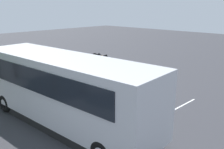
{
  "coord_description": "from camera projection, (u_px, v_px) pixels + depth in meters",
  "views": [
    {
      "loc": [
        -10.61,
        10.7,
        5.36
      ],
      "look_at": [
        -0.23,
        -0.22,
        1.1
      ],
      "focal_mm": 38.78,
      "sensor_mm": 36.0,
      "label": 1
    }
  ],
  "objects": [
    {
      "name": "ground_plane",
      "position": [
        107.0,
        91.0,
        15.95
      ],
      "size": [
        80.0,
        80.0,
        0.0
      ],
      "primitive_type": "plane",
      "color": "#38383D"
    },
    {
      "name": "tour_bus",
      "position": [
        63.0,
        91.0,
        10.98
      ],
      "size": [
        9.86,
        3.03,
        3.25
      ],
      "color": "silver",
      "rests_on": "ground_plane"
    },
    {
      "name": "spectator_far_left",
      "position": [
        122.0,
        97.0,
        12.12
      ],
      "size": [
        0.58,
        0.37,
        1.66
      ],
      "color": "black",
      "rests_on": "ground_plane"
    },
    {
      "name": "spectator_left",
      "position": [
        107.0,
        89.0,
        13.02
      ],
      "size": [
        0.58,
        0.37,
        1.79
      ],
      "color": "black",
      "rests_on": "ground_plane"
    },
    {
      "name": "spectator_centre",
      "position": [
        97.0,
        85.0,
        13.61
      ],
      "size": [
        0.58,
        0.36,
        1.81
      ],
      "color": "black",
      "rests_on": "ground_plane"
    },
    {
      "name": "parked_motorcycle_silver",
      "position": [
        80.0,
        97.0,
        13.46
      ],
      "size": [
        2.05,
        0.58,
        0.99
      ],
      "color": "black",
      "rests_on": "ground_plane"
    },
    {
      "name": "stunt_motorcycle",
      "position": [
        103.0,
        60.0,
        20.15
      ],
      "size": [
        1.96,
        0.91,
        1.69
      ],
      "color": "black",
      "rests_on": "ground_plane"
    },
    {
      "name": "bay_line_a",
      "position": [
        175.0,
        109.0,
        13.04
      ],
      "size": [
        0.27,
        4.21,
        0.01
      ],
      "color": "white",
      "rests_on": "ground_plane"
    },
    {
      "name": "bay_line_b",
      "position": [
        134.0,
        96.0,
        14.92
      ],
      "size": [
        0.26,
        4.1,
        0.01
      ],
      "color": "white",
      "rests_on": "ground_plane"
    },
    {
      "name": "bay_line_c",
      "position": [
        102.0,
        86.0,
        16.8
      ],
      "size": [
        0.24,
        3.56,
        0.01
      ],
      "color": "white",
      "rests_on": "ground_plane"
    },
    {
      "name": "bay_line_d",
      "position": [
        76.0,
        78.0,
        18.68
      ],
      "size": [
        0.24,
        3.6,
        0.01
      ],
      "color": "white",
      "rests_on": "ground_plane"
    }
  ]
}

